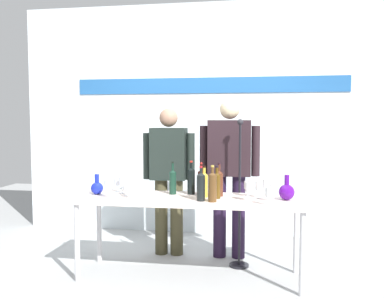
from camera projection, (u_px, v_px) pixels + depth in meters
name	position (u px, v px, depth m)	size (l,w,h in m)	color
ground_plane	(190.00, 277.00, 3.82)	(10.00, 10.00, 0.00)	#A2A4A5
back_wall	(209.00, 119.00, 5.25)	(5.01, 0.11, 3.00)	silver
display_table	(190.00, 204.00, 3.77)	(2.13, 0.63, 0.77)	silver
decanter_blue_left	(97.00, 187.00, 3.91)	(0.12, 0.12, 0.20)	#1726B6
decanter_blue_right	(287.00, 191.00, 3.63)	(0.14, 0.14, 0.23)	#501089
presenter_left	(169.00, 172.00, 4.42)	(0.58, 0.22, 1.62)	#3D3923
presenter_right	(229.00, 166.00, 4.31)	(0.64, 0.22, 1.71)	#22142D
wine_bottle_0	(217.00, 184.00, 3.70)	(0.07, 0.07, 0.30)	#4F360F
wine_bottle_1	(173.00, 181.00, 3.92)	(0.07, 0.07, 0.32)	#143225
wine_bottle_2	(219.00, 182.00, 3.82)	(0.08, 0.08, 0.32)	#502718
wine_bottle_3	(191.00, 180.00, 3.91)	(0.07, 0.07, 0.33)	black
wine_bottle_4	(201.00, 186.00, 3.59)	(0.08, 0.08, 0.31)	black
wine_bottle_5	(204.00, 184.00, 3.76)	(0.07, 0.07, 0.30)	gold
wine_bottle_6	(201.00, 181.00, 3.91)	(0.07, 0.07, 0.31)	black
wine_bottle_7	(212.00, 186.00, 3.55)	(0.08, 0.08, 0.33)	#54361A
wine_glass_left_0	(133.00, 181.00, 3.98)	(0.07, 0.07, 0.17)	white
wine_glass_left_1	(117.00, 182.00, 4.05)	(0.06, 0.06, 0.14)	white
wine_glass_left_2	(129.00, 188.00, 3.71)	(0.07, 0.07, 0.13)	white
wine_glass_left_3	(108.00, 185.00, 3.73)	(0.07, 0.07, 0.17)	white
wine_glass_left_4	(122.00, 182.00, 3.97)	(0.06, 0.06, 0.16)	white
wine_glass_left_5	(127.00, 186.00, 3.84)	(0.07, 0.07, 0.13)	white
wine_glass_right_0	(273.00, 189.00, 3.55)	(0.07, 0.07, 0.16)	white
wine_glass_right_1	(269.00, 193.00, 3.39)	(0.07, 0.07, 0.16)	white
wine_glass_right_2	(248.00, 185.00, 3.81)	(0.07, 0.07, 0.15)	white
wine_glass_right_3	(249.00, 187.00, 3.59)	(0.07, 0.07, 0.17)	white
wine_glass_right_4	(259.00, 186.00, 3.74)	(0.06, 0.06, 0.15)	white
wine_glass_right_5	(266.00, 184.00, 3.90)	(0.06, 0.06, 0.15)	white
microphone_stand	(239.00, 218.00, 4.06)	(0.20, 0.20, 1.50)	black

